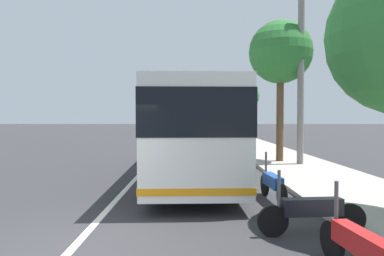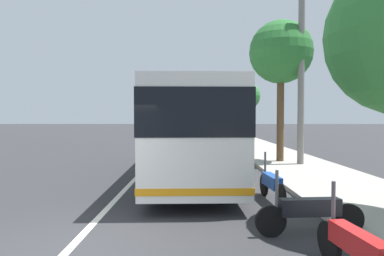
{
  "view_description": "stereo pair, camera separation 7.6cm",
  "coord_description": "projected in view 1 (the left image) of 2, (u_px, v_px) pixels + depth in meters",
  "views": [
    {
      "loc": [
        -5.62,
        -2.01,
        2.21
      ],
      "look_at": [
        8.47,
        -2.04,
        1.78
      ],
      "focal_mm": 32.27,
      "sensor_mm": 36.0,
      "label": 1
    },
    {
      "loc": [
        -5.62,
        -2.08,
        2.21
      ],
      "look_at": [
        8.47,
        -2.04,
        1.78
      ],
      "focal_mm": 32.27,
      "sensor_mm": 36.0,
      "label": 2
    }
  ],
  "objects": [
    {
      "name": "car_behind_bus",
      "position": [
        194.0,
        127.0,
        51.98
      ],
      "size": [
        4.36,
        2.19,
        1.47
      ],
      "rotation": [
        0.0,
        0.0,
        0.07
      ],
      "color": "red",
      "rests_on": "ground"
    },
    {
      "name": "utility_pole",
      "position": [
        301.0,
        80.0,
        15.29
      ],
      "size": [
        0.28,
        0.28,
        7.79
      ],
      "primitive_type": "cylinder",
      "color": "slate",
      "rests_on": "ground"
    },
    {
      "name": "motorcycle_by_tree",
      "position": [
        362.0,
        250.0,
        4.55
      ],
      "size": [
        2.16,
        0.37,
        1.26
      ],
      "rotation": [
        0.0,
        0.0,
        0.11
      ],
      "color": "black",
      "rests_on": "ground"
    },
    {
      "name": "motorcycle_angled",
      "position": [
        273.0,
        184.0,
        9.03
      ],
      "size": [
        2.08,
        0.32,
        1.25
      ],
      "rotation": [
        0.0,
        0.0,
        0.07
      ],
      "color": "black",
      "rests_on": "ground"
    },
    {
      "name": "roadside_tree_far_block",
      "position": [
        245.0,
        97.0,
        32.21
      ],
      "size": [
        2.64,
        2.64,
        5.53
      ],
      "color": "brown",
      "rests_on": "ground"
    },
    {
      "name": "motorcycle_nearest_curb",
      "position": [
        312.0,
        212.0,
        6.43
      ],
      "size": [
        0.33,
        2.09,
        1.24
      ],
      "rotation": [
        0.0,
        0.0,
        1.65
      ],
      "color": "black",
      "rests_on": "ground"
    },
    {
      "name": "sidewalk_curb",
      "position": [
        294.0,
        164.0,
        15.69
      ],
      "size": [
        110.0,
        3.6,
        0.14
      ],
      "primitive_type": "cube",
      "color": "#9E998E",
      "rests_on": "ground"
    },
    {
      "name": "car_oncoming",
      "position": [
        186.0,
        136.0,
        27.95
      ],
      "size": [
        4.34,
        1.93,
        1.42
      ],
      "rotation": [
        0.0,
        0.0,
        0.03
      ],
      "color": "black",
      "rests_on": "ground"
    },
    {
      "name": "lane_divider_line",
      "position": [
        147.0,
        166.0,
        15.67
      ],
      "size": [
        110.0,
        0.16,
        0.01
      ],
      "primitive_type": "cube",
      "color": "silver",
      "rests_on": "ground"
    },
    {
      "name": "car_side_street",
      "position": [
        189.0,
        126.0,
        58.55
      ],
      "size": [
        4.28,
        1.93,
        1.51
      ],
      "rotation": [
        0.0,
        0.0,
        0.0
      ],
      "color": "silver",
      "rests_on": "ground"
    },
    {
      "name": "roadside_tree_mid_block",
      "position": [
        280.0,
        53.0,
        16.3
      ],
      "size": [
        2.98,
        2.98,
        6.8
      ],
      "color": "brown",
      "rests_on": "ground"
    },
    {
      "name": "ground_plane",
      "position": [
        70.0,
        252.0,
        5.68
      ],
      "size": [
        220.0,
        220.0,
        0.0
      ],
      "primitive_type": "plane",
      "color": "#2D2D30"
    },
    {
      "name": "coach_bus",
      "position": [
        190.0,
        127.0,
        12.84
      ],
      "size": [
        11.03,
        2.94,
        3.2
      ],
      "rotation": [
        0.0,
        0.0,
        0.03
      ],
      "color": "silver",
      "rests_on": "ground"
    }
  ]
}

